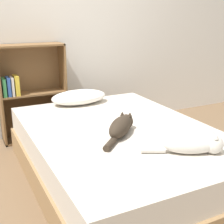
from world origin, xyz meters
name	(u,v)px	position (x,y,z in m)	size (l,w,h in m)	color
ground_plane	(120,178)	(0.00, 0.00, 0.00)	(8.00, 8.00, 0.00)	brown
wall_back	(62,24)	(0.00, 1.42, 1.25)	(8.00, 0.06, 2.50)	silver
bed	(120,154)	(0.00, 0.00, 0.23)	(1.45, 2.07, 0.46)	#99754C
pillow	(79,97)	(-0.04, 0.84, 0.53)	(0.58, 0.32, 0.14)	white
cat_light	(195,145)	(0.23, -0.63, 0.52)	(0.51, 0.32, 0.15)	beige
cat_dark	(121,126)	(-0.06, -0.11, 0.53)	(0.43, 0.42, 0.15)	#33281E
bookshelf	(30,91)	(-0.45, 1.29, 0.54)	(0.71, 0.26, 1.05)	brown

